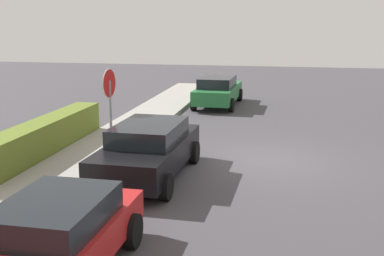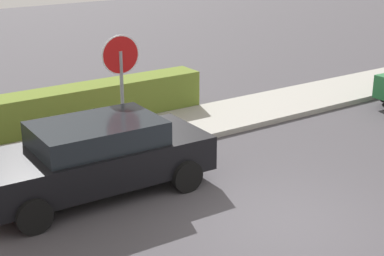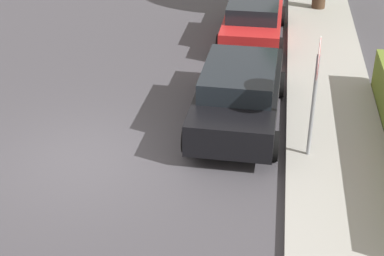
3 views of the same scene
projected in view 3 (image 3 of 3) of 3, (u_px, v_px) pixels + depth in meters
ground_plane at (87, 159)px, 12.39m from camera, size 60.00×60.00×0.00m
sidewalk_curb at (340, 177)px, 11.69m from camera, size 32.00×2.16×0.14m
stop_sign at (316, 77)px, 11.46m from camera, size 0.88×0.09×2.72m
parked_car_black at (239, 92)px, 13.47m from camera, size 4.55×2.12×1.45m
parked_car_red at (253, 19)px, 18.14m from camera, size 4.33×1.98×1.33m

